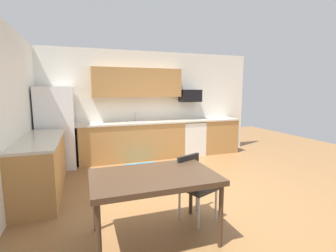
{
  "coord_description": "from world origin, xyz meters",
  "views": [
    {
      "loc": [
        -1.6,
        -3.61,
        1.72
      ],
      "look_at": [
        0.0,
        1.0,
        1.0
      ],
      "focal_mm": 26.16,
      "sensor_mm": 36.0,
      "label": 1
    }
  ],
  "objects_px": {
    "microwave": "(190,96)",
    "chair_near_table": "(194,182)",
    "refrigerator": "(56,128)",
    "oven_range": "(191,137)",
    "dining_table": "(154,180)"
  },
  "relations": [
    {
      "from": "refrigerator",
      "to": "dining_table",
      "type": "distance_m",
      "value": 3.53
    },
    {
      "from": "microwave",
      "to": "chair_near_table",
      "type": "height_order",
      "value": "microwave"
    },
    {
      "from": "refrigerator",
      "to": "oven_range",
      "type": "bearing_deg",
      "value": 1.39
    },
    {
      "from": "refrigerator",
      "to": "dining_table",
      "type": "xyz_separation_m",
      "value": [
        1.3,
        -3.28,
        -0.18
      ]
    },
    {
      "from": "oven_range",
      "to": "microwave",
      "type": "distance_m",
      "value": 1.12
    },
    {
      "from": "dining_table",
      "to": "chair_near_table",
      "type": "height_order",
      "value": "chair_near_table"
    },
    {
      "from": "microwave",
      "to": "oven_range",
      "type": "bearing_deg",
      "value": -90.0
    },
    {
      "from": "refrigerator",
      "to": "microwave",
      "type": "xyz_separation_m",
      "value": [
        3.29,
        0.18,
        0.67
      ]
    },
    {
      "from": "dining_table",
      "to": "oven_range",
      "type": "bearing_deg",
      "value": 59.28
    },
    {
      "from": "refrigerator",
      "to": "chair_near_table",
      "type": "bearing_deg",
      "value": -57.2
    },
    {
      "from": "oven_range",
      "to": "refrigerator",
      "type": "bearing_deg",
      "value": -178.61
    },
    {
      "from": "refrigerator",
      "to": "microwave",
      "type": "bearing_deg",
      "value": 3.13
    },
    {
      "from": "refrigerator",
      "to": "microwave",
      "type": "distance_m",
      "value": 3.37
    },
    {
      "from": "microwave",
      "to": "chair_near_table",
      "type": "distance_m",
      "value": 3.62
    },
    {
      "from": "refrigerator",
      "to": "oven_range",
      "type": "relative_size",
      "value": 1.96
    }
  ]
}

